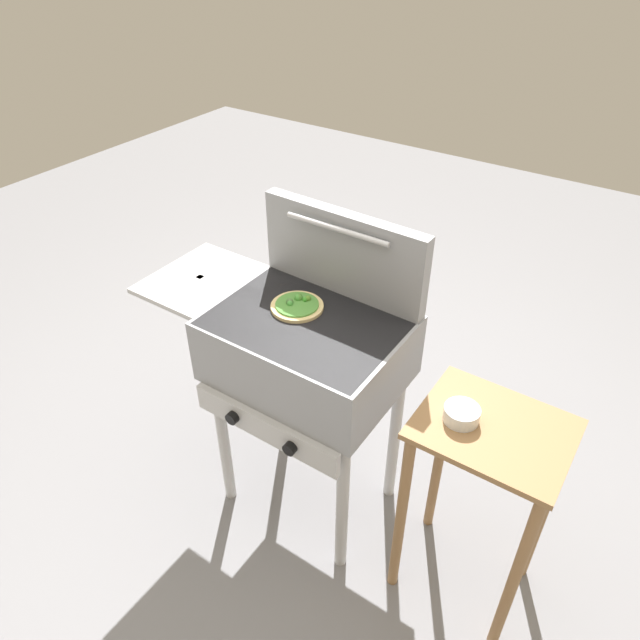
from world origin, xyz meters
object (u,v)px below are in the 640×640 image
(pizza_veggie, at_px, (297,305))
(topping_bowl_near, at_px, (461,414))
(grill, at_px, (304,353))
(prep_table, at_px, (482,478))

(pizza_veggie, height_order, topping_bowl_near, pizza_veggie)
(grill, bearing_deg, topping_bowl_near, -2.30)
(prep_table, bearing_deg, topping_bowl_near, -163.67)
(grill, distance_m, topping_bowl_near, 0.58)
(pizza_veggie, bearing_deg, prep_table, -3.04)
(grill, relative_size, prep_table, 1.22)
(prep_table, xyz_separation_m, topping_bowl_near, (-0.09, -0.03, 0.25))
(grill, xyz_separation_m, topping_bowl_near, (0.58, -0.02, 0.05))
(pizza_veggie, bearing_deg, topping_bowl_near, -5.97)
(grill, height_order, topping_bowl_near, grill)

